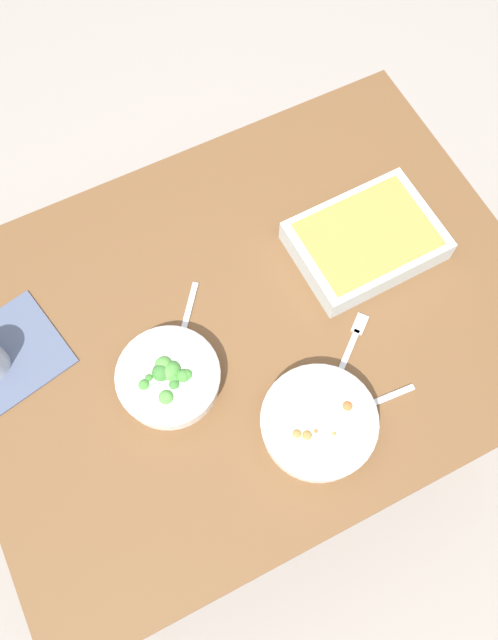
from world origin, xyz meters
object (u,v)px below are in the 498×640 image
stew_bowl (319,423)px  baking_dish (366,240)px  spoon_by_stew (362,408)px  broccoli_bowl (169,377)px  spoon_by_broccoli (183,331)px  fork_on_table (351,346)px

stew_bowl → baking_dish: (0.28, 0.30, 0.00)m
stew_bowl → spoon_by_stew: size_ratio=1.27×
broccoli_bowl → spoon_by_stew: size_ratio=1.17×
broccoli_bowl → baking_dish: broccoli_bowl is taller
baking_dish → broccoli_bowl: bearing=-169.9°
spoon_by_broccoli → fork_on_table: size_ratio=1.00×
spoon_by_stew → spoon_by_broccoli: (-0.25, 0.30, 0.00)m
fork_on_table → spoon_by_stew: bearing=-110.4°
spoon_by_stew → fork_on_table: spoon_by_stew is taller
stew_bowl → broccoli_bowl: size_ratio=1.09×
spoon_by_stew → broccoli_bowl: bearing=145.2°
broccoli_bowl → baking_dish: 0.51m
spoon_by_stew → spoon_by_broccoli: bearing=129.1°
broccoli_bowl → fork_on_table: size_ratio=1.38×
spoon_by_stew → baking_dish: bearing=58.9°
stew_bowl → spoon_by_stew: (0.10, -0.01, -0.03)m
stew_bowl → spoon_by_broccoli: (-0.15, 0.30, -0.03)m
stew_bowl → spoon_by_stew: stew_bowl is taller
broccoli_bowl → baking_dish: (0.50, 0.09, 0.00)m
spoon_by_broccoli → spoon_by_stew: bearing=-50.9°
broccoli_bowl → spoon_by_broccoli: (0.07, 0.09, -0.03)m
baking_dish → spoon_by_broccoli: size_ratio=2.04×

